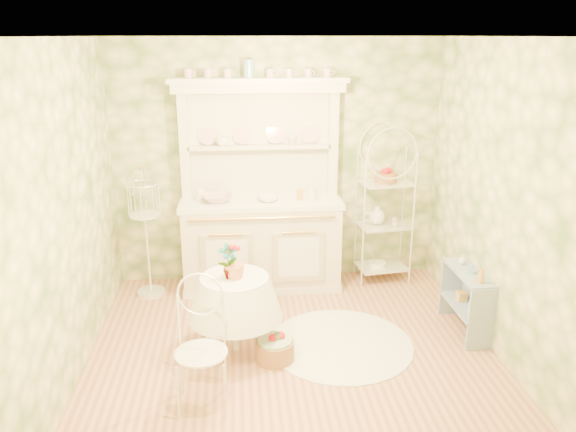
{
  "coord_description": "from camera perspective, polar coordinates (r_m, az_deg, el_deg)",
  "views": [
    {
      "loc": [
        -0.44,
        -4.31,
        2.71
      ],
      "look_at": [
        0.0,
        0.5,
        1.15
      ],
      "focal_mm": 35.0,
      "sensor_mm": 36.0,
      "label": 1
    }
  ],
  "objects": [
    {
      "name": "wall_right",
      "position": [
        5.04,
        21.38,
        1.0
      ],
      "size": [
        3.6,
        3.6,
        0.0
      ],
      "primitive_type": "plane",
      "color": "#F7E5B2",
      "rests_on": "floor"
    },
    {
      "name": "kitchen_dresser",
      "position": [
        6.04,
        -2.78,
        2.87
      ],
      "size": [
        1.87,
        0.61,
        2.29
      ],
      "primitive_type": "cube",
      "color": "white",
      "rests_on": "floor"
    },
    {
      "name": "ceiling",
      "position": [
        4.33,
        0.64,
        17.78
      ],
      "size": [
        3.6,
        3.6,
        0.0
      ],
      "primitive_type": "plane",
      "color": "white",
      "rests_on": "floor"
    },
    {
      "name": "lace_rug",
      "position": [
        5.31,
        5.34,
        -12.79
      ],
      "size": [
        1.65,
        1.65,
        0.01
      ],
      "primitive_type": "cylinder",
      "rotation": [
        0.0,
        0.0,
        0.28
      ],
      "color": "white",
      "rests_on": "floor"
    },
    {
      "name": "wall_left",
      "position": [
        4.72,
        -21.74,
        -0.17
      ],
      "size": [
        3.6,
        3.6,
        0.0
      ],
      "primitive_type": "plane",
      "color": "#F7E5B2",
      "rests_on": "floor"
    },
    {
      "name": "bottle_glass",
      "position": [
        5.65,
        17.29,
        -4.38
      ],
      "size": [
        0.08,
        0.08,
        0.1
      ],
      "primitive_type": "imported",
      "rotation": [
        0.0,
        0.0,
        -0.17
      ],
      "color": "silver",
      "rests_on": "side_shelf"
    },
    {
      "name": "side_shelf",
      "position": [
        5.63,
        17.65,
        -8.36
      ],
      "size": [
        0.29,
        0.71,
        0.6
      ],
      "primitive_type": "cube",
      "rotation": [
        0.0,
        0.0,
        -0.04
      ],
      "color": "#8A9FBD",
      "rests_on": "floor"
    },
    {
      "name": "wall_back",
      "position": [
        6.27,
        -1.1,
        5.38
      ],
      "size": [
        3.6,
        3.6,
        0.0
      ],
      "primitive_type": "plane",
      "color": "#F7E5B2",
      "rests_on": "floor"
    },
    {
      "name": "floor",
      "position": [
        5.11,
        0.53,
        -14.14
      ],
      "size": [
        3.6,
        3.6,
        0.0
      ],
      "primitive_type": "plane",
      "color": "tan",
      "rests_on": "ground"
    },
    {
      "name": "bakers_rack",
      "position": [
        6.38,
        9.79,
        1.35
      ],
      "size": [
        0.62,
        0.49,
        1.84
      ],
      "primitive_type": "cube",
      "rotation": [
        0.0,
        0.0,
        0.14
      ],
      "color": "white",
      "rests_on": "floor"
    },
    {
      "name": "cup_right",
      "position": [
        6.12,
        0.43,
        7.55
      ],
      "size": [
        0.13,
        0.13,
        0.09
      ],
      "primitive_type": "imported",
      "rotation": [
        0.0,
        0.0,
        0.37
      ],
      "color": "white",
      "rests_on": "kitchen_dresser"
    },
    {
      "name": "bottle_blue",
      "position": [
        5.45,
        18.16,
        -5.19
      ],
      "size": [
        0.06,
        0.06,
        0.1
      ],
      "primitive_type": "imported",
      "rotation": [
        0.0,
        0.0,
        -0.41
      ],
      "color": "#74ACC4",
      "rests_on": "side_shelf"
    },
    {
      "name": "birdcage_stand",
      "position": [
        6.15,
        -14.17,
        -2.04
      ],
      "size": [
        0.34,
        0.34,
        1.34
      ],
      "primitive_type": "cube",
      "rotation": [
        0.0,
        0.0,
        0.07
      ],
      "color": "white",
      "rests_on": "floor"
    },
    {
      "name": "cup_left",
      "position": [
        6.07,
        -6.72,
        7.35
      ],
      "size": [
        0.16,
        0.16,
        0.1
      ],
      "primitive_type": "imported",
      "rotation": [
        0.0,
        0.0,
        -0.44
      ],
      "color": "white",
      "rests_on": "kitchen_dresser"
    },
    {
      "name": "wall_front",
      "position": [
        2.89,
        4.27,
        -10.26
      ],
      "size": [
        3.6,
        3.6,
        0.0
      ],
      "primitive_type": "plane",
      "color": "#F7E5B2",
      "rests_on": "floor"
    },
    {
      "name": "bowl_floral",
      "position": [
        6.06,
        -7.23,
        1.54
      ],
      "size": [
        0.35,
        0.35,
        0.08
      ],
      "primitive_type": "imported",
      "rotation": [
        0.0,
        0.0,
        0.13
      ],
      "color": "white",
      "rests_on": "kitchen_dresser"
    },
    {
      "name": "cafe_chair",
      "position": [
        4.36,
        -8.8,
        -13.81
      ],
      "size": [
        0.44,
        0.44,
        0.86
      ],
      "primitive_type": "cube",
      "rotation": [
        0.0,
        0.0,
        -0.14
      ],
      "color": "white",
      "rests_on": "floor"
    },
    {
      "name": "bowl_white",
      "position": [
        6.02,
        -2.05,
        1.58
      ],
      "size": [
        0.23,
        0.23,
        0.07
      ],
      "primitive_type": "imported",
      "rotation": [
        0.0,
        0.0,
        0.04
      ],
      "color": "white",
      "rests_on": "kitchen_dresser"
    },
    {
      "name": "floor_basket",
      "position": [
        5.01,
        -1.35,
        -13.18
      ],
      "size": [
        0.47,
        0.47,
        0.25
      ],
      "primitive_type": "cylinder",
      "rotation": [
        0.0,
        0.0,
        -0.27
      ],
      "color": "#A77246",
      "rests_on": "floor"
    },
    {
      "name": "round_table",
      "position": [
        5.05,
        -5.36,
        -9.67
      ],
      "size": [
        0.84,
        0.84,
        0.76
      ],
      "primitive_type": "cylinder",
      "rotation": [
        0.0,
        0.0,
        -0.24
      ],
      "color": "white",
      "rests_on": "floor"
    },
    {
      "name": "potted_geranium",
      "position": [
        4.82,
        -6.09,
        -4.87
      ],
      "size": [
        0.2,
        0.17,
        0.31
      ],
      "primitive_type": "imported",
      "rotation": [
        0.0,
        0.0,
        0.42
      ],
      "color": "#3F7238",
      "rests_on": "round_table"
    },
    {
      "name": "bottle_amber",
      "position": [
        5.27,
        19.06,
        -5.76
      ],
      "size": [
        0.08,
        0.08,
        0.15
      ],
      "primitive_type": "imported",
      "rotation": [
        0.0,
        0.0,
        -0.42
      ],
      "color": "gold",
      "rests_on": "side_shelf"
    }
  ]
}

